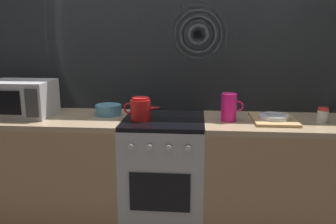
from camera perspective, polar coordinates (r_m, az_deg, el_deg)
name	(u,v)px	position (r m, az deg, el deg)	size (l,w,h in m)	color
back_wall	(168,73)	(2.81, -0.06, 6.46)	(3.60, 0.05, 2.40)	gray
counter_left	(52,171)	(2.91, -18.83, -9.29)	(1.20, 0.60, 0.90)	#997251
stove_unit	(164,175)	(2.69, -0.67, -10.46)	(0.60, 0.63, 0.90)	#9E9EA3
counter_right	(283,179)	(2.76, 18.64, -10.54)	(1.20, 0.60, 0.90)	#997251
microwave	(21,98)	(2.83, -23.27, 2.08)	(0.46, 0.35, 0.27)	#B2B2B7
kettle	(141,109)	(2.50, -4.54, 0.53)	(0.28, 0.15, 0.17)	red
mixing_bowl	(108,110)	(2.69, -9.90, 0.36)	(0.20, 0.20, 0.08)	teal
pitcher	(229,107)	(2.49, 10.14, 0.80)	(0.16, 0.11, 0.20)	#E5197A
dish_pile	(273,118)	(2.59, 17.16, -1.00)	(0.30, 0.40, 0.06)	tan
spice_jar	(323,115)	(2.66, 24.39, -0.48)	(0.08, 0.08, 0.10)	silver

